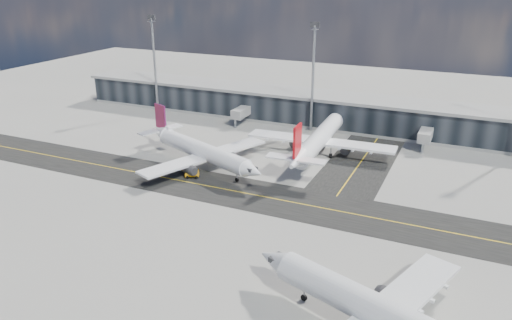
% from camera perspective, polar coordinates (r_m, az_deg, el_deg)
% --- Properties ---
extents(ground, '(300.00, 300.00, 0.00)m').
position_cam_1_polar(ground, '(95.83, -2.90, -4.60)').
color(ground, gray).
rests_on(ground, ground).
extents(taxiway_lanes, '(180.00, 63.00, 0.03)m').
position_cam_1_polar(taxiway_lanes, '(103.18, 1.76, -2.64)').
color(taxiway_lanes, black).
rests_on(taxiway_lanes, ground).
extents(terminal_concourse, '(152.00, 19.80, 8.80)m').
position_cam_1_polar(terminal_concourse, '(142.46, 7.24, 5.67)').
color(terminal_concourse, black).
rests_on(terminal_concourse, ground).
extents(floodlight_masts, '(102.50, 0.70, 28.90)m').
position_cam_1_polar(floodlight_masts, '(133.40, 6.53, 9.74)').
color(floodlight_masts, gray).
rests_on(floodlight_masts, ground).
extents(airliner_af, '(36.57, 31.63, 11.28)m').
position_cam_1_polar(airliner_af, '(111.13, -6.30, 1.08)').
color(airliner_af, white).
rests_on(airliner_af, ground).
extents(airliner_redtail, '(35.46, 41.64, 12.35)m').
position_cam_1_polar(airliner_redtail, '(117.65, 7.19, 2.36)').
color(airliner_redtail, white).
rests_on(airliner_redtail, ground).
extents(airliner_near, '(39.40, 34.02, 12.00)m').
position_cam_1_polar(airliner_near, '(61.79, 15.31, -17.15)').
color(airliner_near, silver).
rests_on(airliner_near, ground).
extents(baggage_tug, '(3.21, 2.50, 1.82)m').
position_cam_1_polar(baggage_tug, '(106.24, -7.17, -1.55)').
color(baggage_tug, '#FBA70D').
rests_on(baggage_tug, ground).
extents(service_van, '(3.37, 5.79, 1.52)m').
position_cam_1_polar(service_van, '(122.04, 6.83, 1.42)').
color(service_van, white).
rests_on(service_van, ground).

